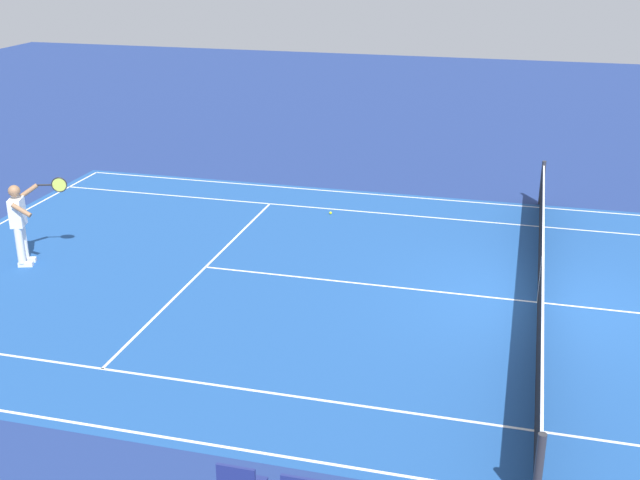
{
  "coord_description": "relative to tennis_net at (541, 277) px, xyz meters",
  "views": [
    {
      "loc": [
        0.47,
        13.61,
        6.21
      ],
      "look_at": [
        3.99,
        0.23,
        0.9
      ],
      "focal_mm": 45.09,
      "sensor_mm": 36.0,
      "label": 1
    }
  ],
  "objects": [
    {
      "name": "court_line_markings",
      "position": [
        0.0,
        0.0,
        -0.49
      ],
      "size": [
        23.85,
        11.05,
        0.01
      ],
      "color": "white",
      "rests_on": "ground_plane"
    },
    {
      "name": "court_slab",
      "position": [
        0.0,
        0.0,
        -0.49
      ],
      "size": [
        24.2,
        11.4,
        0.0
      ],
      "primitive_type": "cube",
      "color": "#1E4C93",
      "rests_on": "ground_plane"
    },
    {
      "name": "ground_plane",
      "position": [
        0.0,
        0.0,
        -0.49
      ],
      "size": [
        60.0,
        60.0,
        0.0
      ],
      "primitive_type": "plane",
      "color": "navy"
    },
    {
      "name": "tennis_ball",
      "position": [
        4.77,
        -3.74,
        -0.46
      ],
      "size": [
        0.07,
        0.07,
        0.07
      ],
      "primitive_type": "sphere",
      "color": "#CCE01E",
      "rests_on": "ground_plane"
    },
    {
      "name": "tennis_net",
      "position": [
        0.0,
        0.0,
        0.0
      ],
      "size": [
        0.1,
        11.7,
        1.08
      ],
      "color": "#2D2D33",
      "rests_on": "ground_plane"
    },
    {
      "name": "tennis_player_near",
      "position": [
        9.94,
        0.76,
        0.44
      ],
      "size": [
        0.96,
        0.89,
        1.7
      ],
      "color": "white",
      "rests_on": "ground_plane"
    }
  ]
}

